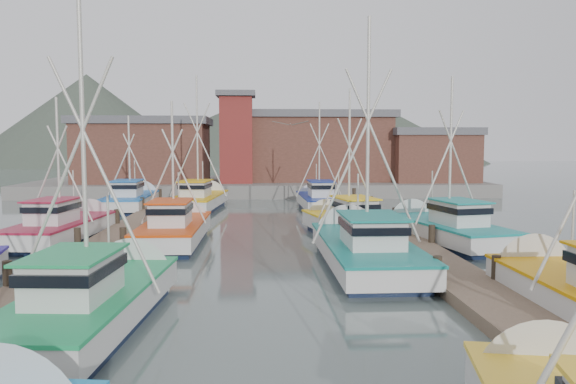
{
  "coord_description": "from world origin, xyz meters",
  "views": [
    {
      "loc": [
        0.04,
        -20.11,
        4.95
      ],
      "look_at": [
        1.47,
        6.74,
        2.6
      ],
      "focal_mm": 35.0,
      "sensor_mm": 36.0,
      "label": 1
    }
  ],
  "objects_px": {
    "lookout_tower": "(236,137)",
    "boat_12": "(200,200)",
    "boat_4": "(98,299)",
    "boat_8": "(176,229)"
  },
  "relations": [
    {
      "from": "lookout_tower",
      "to": "boat_12",
      "type": "xyz_separation_m",
      "value": [
        -2.32,
        -10.89,
        -4.86
      ]
    },
    {
      "from": "lookout_tower",
      "to": "boat_12",
      "type": "relative_size",
      "value": 0.79
    },
    {
      "from": "boat_4",
      "to": "boat_12",
      "type": "bearing_deg",
      "value": 94.46
    },
    {
      "from": "boat_12",
      "to": "boat_4",
      "type": "bearing_deg",
      "value": -84.18
    },
    {
      "from": "boat_8",
      "to": "boat_4",
      "type": "bearing_deg",
      "value": -90.69
    },
    {
      "from": "lookout_tower",
      "to": "boat_4",
      "type": "relative_size",
      "value": 0.88
    },
    {
      "from": "boat_4",
      "to": "boat_8",
      "type": "bearing_deg",
      "value": 93.11
    },
    {
      "from": "lookout_tower",
      "to": "boat_4",
      "type": "height_order",
      "value": "lookout_tower"
    },
    {
      "from": "boat_8",
      "to": "boat_12",
      "type": "xyz_separation_m",
      "value": [
        -0.27,
        14.32,
        0.01
      ]
    },
    {
      "from": "boat_4",
      "to": "lookout_tower",
      "type": "bearing_deg",
      "value": 90.97
    }
  ]
}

